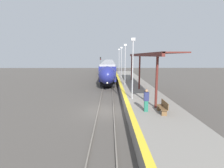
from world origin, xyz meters
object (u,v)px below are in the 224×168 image
(railway_signal, at_px, (101,65))
(lamppost_mid, at_px, (125,62))
(person_waiting, at_px, (146,100))
(train, at_px, (108,68))
(lamppost_far, at_px, (121,60))
(platform_bench, at_px, (163,107))
(lamppost_near, at_px, (133,65))
(lamppost_farthest, at_px, (119,60))

(railway_signal, height_order, lamppost_mid, lamppost_mid)
(person_waiting, bearing_deg, lamppost_mid, 92.49)
(train, xyz_separation_m, lamppost_far, (2.56, -10.92, 2.10))
(train, xyz_separation_m, lamppost_mid, (2.56, -19.32, 2.10))
(platform_bench, relative_size, railway_signal, 0.33)
(railway_signal, bearing_deg, person_waiting, -80.73)
(platform_bench, height_order, railway_signal, railway_signal)
(person_waiting, relative_size, lamppost_near, 0.29)
(person_waiting, height_order, lamppost_farthest, lamppost_farthest)
(railway_signal, xyz_separation_m, lamppost_farthest, (4.52, -1.78, 1.35))
(railway_signal, distance_m, lamppost_far, 11.22)
(person_waiting, bearing_deg, railway_signal, 99.27)
(platform_bench, distance_m, person_waiting, 1.29)
(railway_signal, bearing_deg, platform_bench, -78.78)
(train, bearing_deg, railway_signal, -159.49)
(train, bearing_deg, lamppost_near, -84.73)
(lamppost_far, bearing_deg, person_waiting, -88.52)
(person_waiting, relative_size, railway_signal, 0.35)
(train, xyz_separation_m, platform_bench, (4.26, -32.11, -0.71))
(lamppost_near, distance_m, lamppost_farthest, 25.22)
(train, height_order, railway_signal, railway_signal)
(lamppost_far, distance_m, lamppost_farthest, 8.41)
(lamppost_near, xyz_separation_m, lamppost_mid, (0.00, 8.41, 0.00))
(lamppost_far, relative_size, lamppost_farthest, 1.00)
(person_waiting, relative_size, lamppost_farthest, 0.29)
(train, height_order, platform_bench, train)
(platform_bench, distance_m, lamppost_near, 5.47)
(lamppost_near, xyz_separation_m, lamppost_far, (0.00, 16.81, 0.00))
(platform_bench, distance_m, lamppost_farthest, 29.78)
(lamppost_near, relative_size, lamppost_mid, 1.00)
(person_waiting, distance_m, lamppost_near, 4.70)
(person_waiting, xyz_separation_m, lamppost_near, (-0.54, 4.01, 2.40))
(lamppost_far, bearing_deg, platform_bench, -85.40)
(platform_bench, relative_size, person_waiting, 0.94)
(train, distance_m, lamppost_farthest, 4.15)
(person_waiting, distance_m, railway_signal, 31.43)
(lamppost_farthest, bearing_deg, platform_bench, -86.70)
(lamppost_farthest, bearing_deg, lamppost_near, -90.00)
(lamppost_near, bearing_deg, railway_signal, 99.50)
(railway_signal, xyz_separation_m, lamppost_near, (4.52, -26.99, 1.35))
(train, distance_m, lamppost_mid, 19.60)
(lamppost_mid, relative_size, lamppost_far, 1.00)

